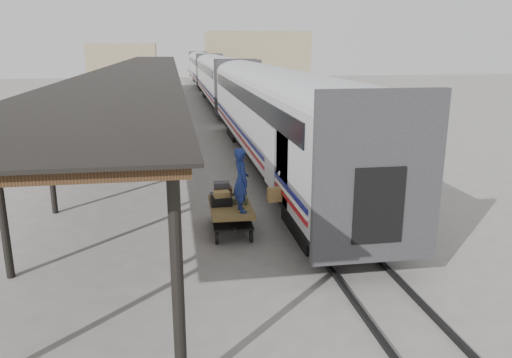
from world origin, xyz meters
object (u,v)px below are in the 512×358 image
object	(u,v)px
baggage_cart	(231,211)
luggage_tug	(142,136)
pedestrian	(148,124)
porter	(241,180)

from	to	relation	value
baggage_cart	luggage_tug	xyz separation A→B (m)	(-3.43, 14.16, -0.06)
luggage_tug	pedestrian	size ratio (longest dim) A/B	0.88
baggage_cart	luggage_tug	size ratio (longest dim) A/B	1.45
porter	pedestrian	world-z (taller)	porter
porter	pedestrian	xyz separation A→B (m)	(-3.40, 17.14, -0.85)
porter	pedestrian	size ratio (longest dim) A/B	0.99
luggage_tug	porter	distance (m)	15.31
pedestrian	porter	bearing A→B (deg)	103.30
baggage_cart	luggage_tug	distance (m)	14.57
pedestrian	luggage_tug	bearing A→B (deg)	85.20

